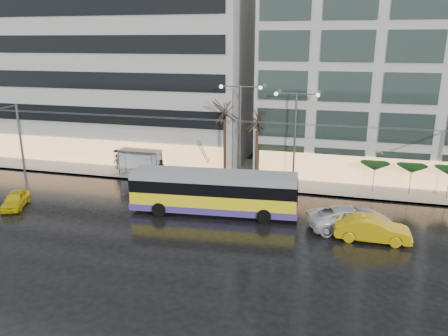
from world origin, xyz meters
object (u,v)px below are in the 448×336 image
(trolleybus, at_px, (214,193))
(taxi_a, at_px, (15,200))
(street_lamp_near, at_px, (240,121))
(bus_shelter, at_px, (138,156))

(trolleybus, xyz_separation_m, taxi_a, (-15.85, -2.90, -0.97))
(street_lamp_near, bearing_deg, bus_shelter, -179.37)
(street_lamp_near, height_order, taxi_a, street_lamp_near)
(trolleybus, height_order, street_lamp_near, street_lamp_near)
(trolleybus, distance_m, street_lamp_near, 8.95)
(bus_shelter, bearing_deg, taxi_a, -118.57)
(trolleybus, bearing_deg, bus_shelter, 142.68)
(bus_shelter, distance_m, street_lamp_near, 11.14)
(trolleybus, relative_size, taxi_a, 3.46)
(street_lamp_near, relative_size, taxi_a, 2.40)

